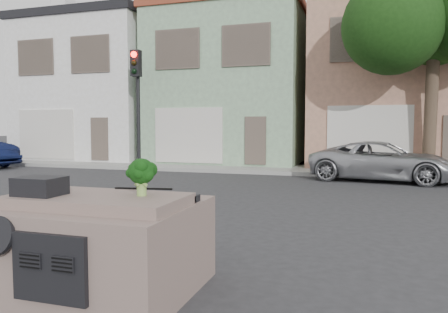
% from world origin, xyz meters
% --- Properties ---
extents(ground_plane, '(120.00, 120.00, 0.00)m').
position_xyz_m(ground_plane, '(0.00, 0.00, 0.00)').
color(ground_plane, '#303033').
rests_on(ground_plane, ground).
extents(sidewalk, '(40.00, 3.00, 0.15)m').
position_xyz_m(sidewalk, '(0.00, 10.50, 0.07)').
color(sidewalk, gray).
rests_on(sidewalk, ground).
extents(townhouse_white, '(7.20, 8.20, 7.55)m').
position_xyz_m(townhouse_white, '(-11.00, 14.50, 3.77)').
color(townhouse_white, white).
rests_on(townhouse_white, ground).
extents(townhouse_mint, '(7.20, 8.20, 7.55)m').
position_xyz_m(townhouse_mint, '(-3.50, 14.50, 3.77)').
color(townhouse_mint, '#8AAD89').
rests_on(townhouse_mint, ground).
extents(townhouse_tan, '(7.20, 8.20, 7.55)m').
position_xyz_m(townhouse_tan, '(4.00, 14.50, 3.77)').
color(townhouse_tan, tan).
rests_on(townhouse_tan, ground).
extents(silver_pickup, '(5.10, 2.93, 1.34)m').
position_xyz_m(silver_pickup, '(3.40, 8.44, 0.00)').
color(silver_pickup, '#A4A5AA').
rests_on(silver_pickup, ground).
extents(traffic_signal, '(0.40, 0.40, 5.10)m').
position_xyz_m(traffic_signal, '(-6.50, 9.50, 2.55)').
color(traffic_signal, black).
rests_on(traffic_signal, ground).
extents(tree_near, '(4.40, 4.00, 8.50)m').
position_xyz_m(tree_near, '(5.00, 9.80, 4.25)').
color(tree_near, '#173910').
rests_on(tree_near, ground).
extents(car_dashboard, '(2.00, 1.80, 1.12)m').
position_xyz_m(car_dashboard, '(0.00, -3.00, 0.56)').
color(car_dashboard, '#7C665E').
rests_on(car_dashboard, ground).
extents(instrument_hump, '(0.48, 0.38, 0.20)m').
position_xyz_m(instrument_hump, '(-0.58, -3.35, 1.22)').
color(instrument_hump, black).
rests_on(instrument_hump, car_dashboard).
extents(wiper_arm, '(0.69, 0.15, 0.02)m').
position_xyz_m(wiper_arm, '(0.28, -2.62, 1.13)').
color(wiper_arm, black).
rests_on(wiper_arm, car_dashboard).
extents(broccoli, '(0.48, 0.48, 0.41)m').
position_xyz_m(broccoli, '(0.49, -3.04, 1.33)').
color(broccoli, black).
rests_on(broccoli, car_dashboard).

